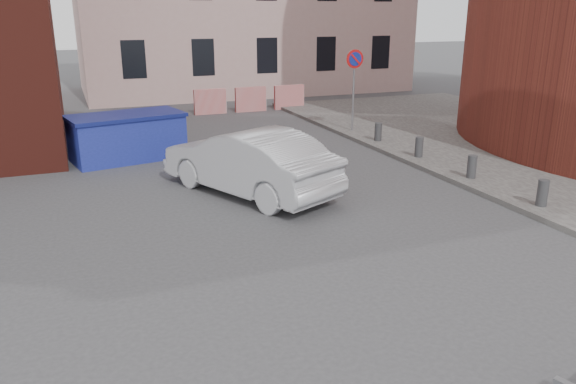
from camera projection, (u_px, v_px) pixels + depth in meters
name	position (u px, v px, depth m)	size (l,w,h in m)	color
ground	(293.00, 286.00, 8.42)	(120.00, 120.00, 0.00)	#38383A
sidewalk	(575.00, 159.00, 15.45)	(9.00, 24.00, 0.12)	#474442
no_parking_sign	(354.00, 73.00, 18.30)	(0.60, 0.09, 2.65)	gray
bollards	(472.00, 167.00, 13.41)	(0.22, 9.02, 0.55)	#3A3A3D
barriers	(251.00, 99.00, 23.02)	(4.70, 0.18, 1.00)	red
dumpster	(127.00, 137.00, 15.49)	(3.28, 2.14, 1.27)	#222FA4
silver_car	(249.00, 162.00, 12.53)	(1.56, 4.46, 1.47)	silver
bicycle	(572.00, 150.00, 14.23)	(0.60, 1.73, 0.91)	black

